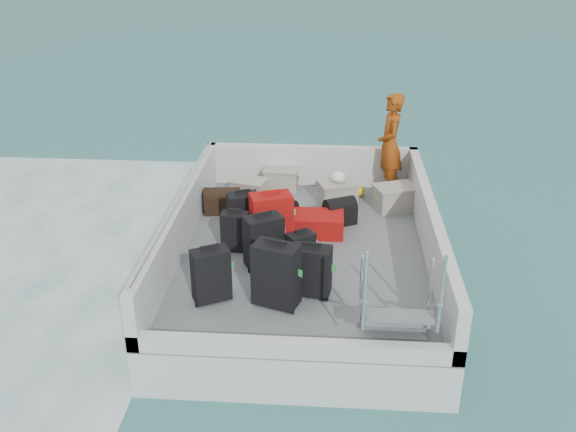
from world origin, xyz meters
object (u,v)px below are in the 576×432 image
suitcase_8 (317,224)px  crate_3 (395,199)px  passenger (390,145)px  suitcase_2 (244,214)px  crate_0 (249,190)px  suitcase_4 (264,242)px  crate_1 (281,179)px  suitcase_3 (276,275)px  suitcase_1 (235,232)px  suitcase_5 (271,220)px  crate_2 (338,194)px  suitcase_0 (211,276)px  suitcase_7 (301,251)px  suitcase_6 (312,271)px

suitcase_8 → crate_3: bearing=-51.7°
crate_3 → passenger: size_ratio=0.35×
suitcase_2 → crate_0: 1.30m
passenger → suitcase_8: bearing=-39.9°
suitcase_2 → suitcase_8: size_ratio=0.82×
suitcase_4 → crate_1: (0.01, 2.70, -0.19)m
suitcase_3 → passenger: bearing=86.0°
suitcase_1 → crate_0: 1.79m
suitcase_5 → crate_1: 2.12m
crate_2 → crate_1: bearing=149.2°
suitcase_2 → suitcase_3: (0.64, -1.86, 0.08)m
crate_2 → suitcase_5: bearing=-121.4°
crate_0 → suitcase_0: bearing=-91.1°
suitcase_3 → suitcase_4: size_ratio=1.12×
suitcase_1 → suitcase_4: bearing=-38.3°
suitcase_8 → suitcase_2: bearing=95.1°
suitcase_8 → suitcase_7: bearing=170.4°
suitcase_0 → crate_2: suitcase_0 is taller
suitcase_3 → crate_0: 3.23m
suitcase_8 → crate_2: (0.31, 1.11, 0.02)m
suitcase_4 → suitcase_1: bearing=108.0°
suitcase_1 → suitcase_3: bearing=-58.1°
crate_3 → suitcase_7: bearing=-125.0°
suitcase_3 → crate_1: (-0.23, 3.64, -0.24)m
suitcase_2 → suitcase_6: 1.91m
suitcase_3 → suitcase_5: 1.54m
suitcase_6 → crate_0: 3.10m
suitcase_1 → suitcase_3: 1.53m
suitcase_0 → suitcase_7: 1.36m
suitcase_4 → suitcase_5: 0.59m
suitcase_7 → crate_2: bearing=43.5°
suitcase_6 → suitcase_3: bearing=-138.2°
suitcase_2 → crate_3: 2.52m
suitcase_7 → suitcase_8: 1.06m
suitcase_2 → crate_1: suitcase_2 is taller
suitcase_6 → suitcase_8: suitcase_6 is taller
suitcase_5 → crate_1: size_ratio=1.41×
suitcase_8 → suitcase_6: bearing=179.6°
suitcase_1 → crate_3: 2.80m
suitcase_2 → suitcase_6: (1.05, -1.60, 0.01)m
suitcase_4 → passenger: (1.82, 2.62, 0.50)m
crate_1 → crate_3: (1.88, -0.74, 0.02)m
crate_0 → passenger: bearing=10.3°
suitcase_8 → crate_2: 1.16m
suitcase_3 → suitcase_8: 2.01m
suitcase_6 → crate_2: suitcase_6 is taller
crate_1 → crate_2: 1.13m
suitcase_4 → crate_1: size_ratio=1.30×
suitcase_3 → suitcase_4: 0.97m
suitcase_0 → crate_2: bearing=35.7°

